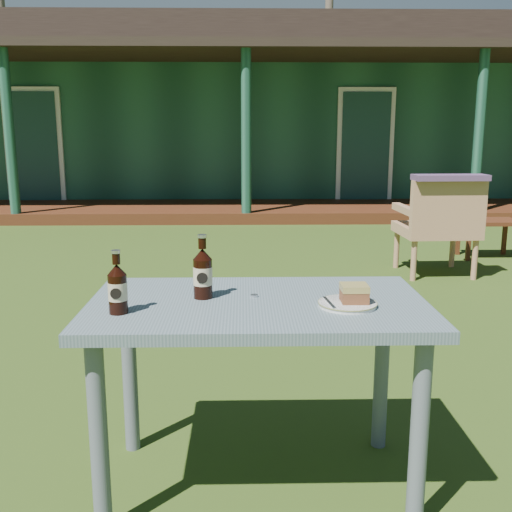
{
  "coord_description": "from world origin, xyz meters",
  "views": [
    {
      "loc": [
        -0.05,
        -3.64,
        1.32
      ],
      "look_at": [
        0.0,
        -1.3,
        0.82
      ],
      "focal_mm": 42.0,
      "sensor_mm": 36.0,
      "label": 1
    }
  ],
  "objects_px": {
    "cake_slice": "(354,293)",
    "cola_bottle_far": "(118,288)",
    "cafe_table": "(258,328)",
    "armchair_left": "(440,222)",
    "plate": "(347,304)",
    "cola_bottle_near": "(203,273)",
    "side_table": "(488,225)"
  },
  "relations": [
    {
      "from": "cola_bottle_far",
      "to": "armchair_left",
      "type": "xyz_separation_m",
      "value": [
        2.19,
        3.41,
        -0.31
      ]
    },
    {
      "from": "cola_bottle_near",
      "to": "side_table",
      "type": "bearing_deg",
      "value": 56.07
    },
    {
      "from": "cafe_table",
      "to": "armchair_left",
      "type": "bearing_deg",
      "value": 62.15
    },
    {
      "from": "plate",
      "to": "armchair_left",
      "type": "xyz_separation_m",
      "value": [
        1.42,
        3.34,
        -0.23
      ]
    },
    {
      "from": "plate",
      "to": "side_table",
      "type": "relative_size",
      "value": 0.34
    },
    {
      "from": "cola_bottle_far",
      "to": "side_table",
      "type": "distance_m",
      "value": 5.16
    },
    {
      "from": "plate",
      "to": "armchair_left",
      "type": "distance_m",
      "value": 3.64
    },
    {
      "from": "side_table",
      "to": "cafe_table",
      "type": "bearing_deg",
      "value": -121.67
    },
    {
      "from": "cake_slice",
      "to": "side_table",
      "type": "distance_m",
      "value": 4.68
    },
    {
      "from": "plate",
      "to": "cola_bottle_near",
      "type": "distance_m",
      "value": 0.52
    },
    {
      "from": "cola_bottle_near",
      "to": "side_table",
      "type": "xyz_separation_m",
      "value": [
        2.7,
        4.01,
        -0.47
      ]
    },
    {
      "from": "cafe_table",
      "to": "armchair_left",
      "type": "relative_size",
      "value": 1.35
    },
    {
      "from": "cafe_table",
      "to": "cola_bottle_near",
      "type": "distance_m",
      "value": 0.28
    },
    {
      "from": "cake_slice",
      "to": "cola_bottle_far",
      "type": "bearing_deg",
      "value": -175.17
    },
    {
      "from": "cola_bottle_far",
      "to": "armchair_left",
      "type": "distance_m",
      "value": 4.06
    },
    {
      "from": "cafe_table",
      "to": "cola_bottle_near",
      "type": "height_order",
      "value": "cola_bottle_near"
    },
    {
      "from": "cafe_table",
      "to": "side_table",
      "type": "height_order",
      "value": "cafe_table"
    },
    {
      "from": "cola_bottle_near",
      "to": "side_table",
      "type": "relative_size",
      "value": 0.39
    },
    {
      "from": "plate",
      "to": "cake_slice",
      "type": "bearing_deg",
      "value": 8.81
    },
    {
      "from": "cafe_table",
      "to": "armchair_left",
      "type": "xyz_separation_m",
      "value": [
        1.73,
        3.27,
        -0.12
      ]
    },
    {
      "from": "plate",
      "to": "cake_slice",
      "type": "height_order",
      "value": "cake_slice"
    },
    {
      "from": "side_table",
      "to": "cake_slice",
      "type": "bearing_deg",
      "value": -117.79
    },
    {
      "from": "cafe_table",
      "to": "plate",
      "type": "relative_size",
      "value": 5.88
    },
    {
      "from": "cola_bottle_near",
      "to": "cafe_table",
      "type": "bearing_deg",
      "value": -12.86
    },
    {
      "from": "cafe_table",
      "to": "cola_bottle_far",
      "type": "bearing_deg",
      "value": -164.01
    },
    {
      "from": "plate",
      "to": "side_table",
      "type": "bearing_deg",
      "value": 61.99
    },
    {
      "from": "cola_bottle_far",
      "to": "side_table",
      "type": "xyz_separation_m",
      "value": [
        2.97,
        4.19,
        -0.46
      ]
    },
    {
      "from": "cake_slice",
      "to": "side_table",
      "type": "height_order",
      "value": "cake_slice"
    },
    {
      "from": "cola_bottle_near",
      "to": "cola_bottle_far",
      "type": "height_order",
      "value": "cola_bottle_near"
    },
    {
      "from": "plate",
      "to": "cola_bottle_near",
      "type": "relative_size",
      "value": 0.88
    },
    {
      "from": "plate",
      "to": "armchair_left",
      "type": "relative_size",
      "value": 0.23
    },
    {
      "from": "cake_slice",
      "to": "cola_bottle_far",
      "type": "relative_size",
      "value": 0.43
    }
  ]
}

